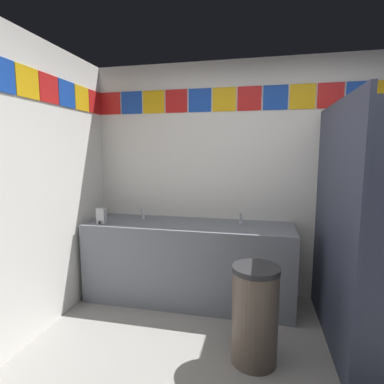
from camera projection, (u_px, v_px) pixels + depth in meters
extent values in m
cube|color=white|center=(272.00, 181.00, 3.26)|extent=(3.94, 0.08, 2.53)
cube|color=red|center=(110.00, 104.00, 3.50)|extent=(0.25, 0.01, 0.25)
cube|color=#1947B7|center=(132.00, 103.00, 3.44)|extent=(0.25, 0.01, 0.25)
cube|color=yellow|center=(154.00, 102.00, 3.38)|extent=(0.25, 0.01, 0.25)
cube|color=red|center=(176.00, 101.00, 3.33)|extent=(0.25, 0.01, 0.25)
cube|color=#1947B7|center=(200.00, 100.00, 3.27)|extent=(0.25, 0.01, 0.25)
cube|color=yellow|center=(224.00, 99.00, 3.22)|extent=(0.25, 0.01, 0.25)
cube|color=red|center=(249.00, 98.00, 3.16)|extent=(0.25, 0.01, 0.25)
cube|color=#1947B7|center=(275.00, 97.00, 3.10)|extent=(0.25, 0.01, 0.25)
cube|color=yellow|center=(303.00, 96.00, 3.05)|extent=(0.25, 0.01, 0.25)
cube|color=red|center=(331.00, 95.00, 2.99)|extent=(0.25, 0.01, 0.25)
cube|color=#1947B7|center=(360.00, 94.00, 2.93)|extent=(0.25, 0.01, 0.25)
cube|color=#1947B7|center=(1.00, 74.00, 2.17)|extent=(0.01, 0.25, 0.25)
cube|color=yellow|center=(28.00, 82.00, 2.42)|extent=(0.01, 0.25, 0.25)
cube|color=red|center=(49.00, 89.00, 2.67)|extent=(0.01, 0.25, 0.25)
cube|color=#1947B7|center=(67.00, 94.00, 2.91)|extent=(0.01, 0.25, 0.25)
cube|color=yellow|center=(82.00, 98.00, 3.16)|extent=(0.01, 0.25, 0.25)
cube|color=red|center=(95.00, 102.00, 3.41)|extent=(0.01, 0.25, 0.25)
cube|color=slate|center=(188.00, 262.00, 3.22)|extent=(2.14, 0.62, 0.83)
cube|color=slate|center=(194.00, 221.00, 3.45)|extent=(2.14, 0.03, 0.08)
cylinder|color=#F5EACB|center=(139.00, 227.00, 3.26)|extent=(0.34, 0.34, 0.10)
cylinder|color=#F5EACB|center=(240.00, 232.00, 3.03)|extent=(0.34, 0.34, 0.10)
cylinder|color=silver|center=(144.00, 217.00, 3.38)|extent=(0.04, 0.04, 0.05)
cylinder|color=silver|center=(142.00, 211.00, 3.32)|extent=(0.02, 0.06, 0.09)
cylinder|color=silver|center=(241.00, 221.00, 3.15)|extent=(0.04, 0.04, 0.05)
cylinder|color=silver|center=(241.00, 216.00, 3.09)|extent=(0.02, 0.06, 0.09)
cube|color=#B7BABF|center=(101.00, 216.00, 3.16)|extent=(0.09, 0.07, 0.16)
cylinder|color=black|center=(99.00, 223.00, 3.12)|extent=(0.02, 0.02, 0.03)
cube|color=#33384C|center=(334.00, 224.00, 2.48)|extent=(0.04, 1.40, 1.97)
cylinder|color=silver|center=(365.00, 235.00, 1.80)|extent=(0.02, 0.02, 0.10)
cube|color=white|center=(382.00, 260.00, 2.83)|extent=(0.34, 0.17, 0.34)
cylinder|color=brown|center=(255.00, 317.00, 2.27)|extent=(0.34, 0.34, 0.70)
cylinder|color=#262628|center=(256.00, 269.00, 2.22)|extent=(0.35, 0.35, 0.04)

